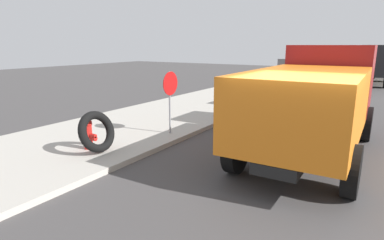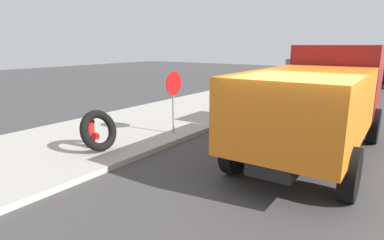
{
  "view_description": "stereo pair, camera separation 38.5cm",
  "coord_description": "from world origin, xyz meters",
  "px_view_note": "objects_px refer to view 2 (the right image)",
  "views": [
    {
      "loc": [
        -6.61,
        -1.53,
        3.01
      ],
      "look_at": [
        0.19,
        2.78,
        1.12
      ],
      "focal_mm": 30.04,
      "sensor_mm": 36.0,
      "label": 1
    },
    {
      "loc": [
        -6.4,
        -1.85,
        3.01
      ],
      "look_at": [
        0.19,
        2.78,
        1.12
      ],
      "focal_mm": 30.04,
      "sensor_mm": 36.0,
      "label": 2
    }
  ],
  "objects_px": {
    "loose_tire": "(99,131)",
    "dump_truck_orange": "(319,98)",
    "dump_truck_gray": "(335,73)",
    "fire_hydrant": "(91,131)",
    "stop_sign": "(174,91)"
  },
  "relations": [
    {
      "from": "loose_tire",
      "to": "dump_truck_gray",
      "type": "relative_size",
      "value": 0.16
    },
    {
      "from": "fire_hydrant",
      "to": "dump_truck_gray",
      "type": "xyz_separation_m",
      "value": [
        12.2,
        -3.88,
        1.0
      ]
    },
    {
      "from": "fire_hydrant",
      "to": "stop_sign",
      "type": "height_order",
      "value": "stop_sign"
    },
    {
      "from": "fire_hydrant",
      "to": "stop_sign",
      "type": "relative_size",
      "value": 0.43
    },
    {
      "from": "fire_hydrant",
      "to": "dump_truck_gray",
      "type": "relative_size",
      "value": 0.12
    },
    {
      "from": "loose_tire",
      "to": "stop_sign",
      "type": "bearing_deg",
      "value": -11.36
    },
    {
      "from": "loose_tire",
      "to": "dump_truck_orange",
      "type": "bearing_deg",
      "value": -53.41
    },
    {
      "from": "dump_truck_orange",
      "to": "dump_truck_gray",
      "type": "distance_m",
      "value": 8.82
    },
    {
      "from": "dump_truck_orange",
      "to": "dump_truck_gray",
      "type": "relative_size",
      "value": 1.0
    },
    {
      "from": "dump_truck_gray",
      "to": "loose_tire",
      "type": "bearing_deg",
      "value": 164.4
    },
    {
      "from": "dump_truck_orange",
      "to": "stop_sign",
      "type": "bearing_deg",
      "value": 102.27
    },
    {
      "from": "stop_sign",
      "to": "dump_truck_orange",
      "type": "xyz_separation_m",
      "value": [
        0.93,
        -4.28,
        0.06
      ]
    },
    {
      "from": "fire_hydrant",
      "to": "loose_tire",
      "type": "bearing_deg",
      "value": -99.07
    },
    {
      "from": "dump_truck_orange",
      "to": "dump_truck_gray",
      "type": "xyz_separation_m",
      "value": [
        8.71,
        1.38,
        0.0
      ]
    },
    {
      "from": "loose_tire",
      "to": "dump_truck_orange",
      "type": "distance_m",
      "value": 6.05
    }
  ]
}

